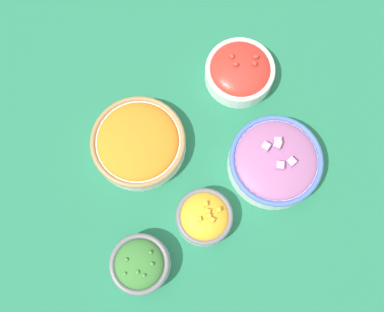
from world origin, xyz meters
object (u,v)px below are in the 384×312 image
object	(u,v)px
bowl_broccoli	(140,264)
bowl_red_onion	(275,162)
bowl_squash	(204,217)
bowl_carrots	(138,142)
bowl_cherry_tomatoes	(240,71)

from	to	relation	value
bowl_broccoli	bowl_red_onion	world-z (taller)	bowl_red_onion
bowl_red_onion	bowl_squash	bearing A→B (deg)	9.65
bowl_carrots	bowl_cherry_tomatoes	bearing A→B (deg)	-171.51
bowl_carrots	bowl_broccoli	bearing A→B (deg)	64.66
bowl_squash	bowl_cherry_tomatoes	bearing A→B (deg)	-132.21
bowl_squash	bowl_broccoli	bearing A→B (deg)	7.93
bowl_cherry_tomatoes	bowl_broccoli	bearing A→B (deg)	35.24
bowl_cherry_tomatoes	bowl_squash	size ratio (longest dim) A/B	1.33
bowl_red_onion	bowl_squash	xyz separation A→B (m)	(0.20, 0.03, -0.00)
bowl_cherry_tomatoes	bowl_squash	world-z (taller)	bowl_cherry_tomatoes
bowl_carrots	bowl_cherry_tomatoes	distance (m)	0.29
bowl_broccoli	bowl_cherry_tomatoes	world-z (taller)	same
bowl_broccoli	bowl_cherry_tomatoes	distance (m)	0.49
bowl_broccoli	bowl_carrots	distance (m)	0.27
bowl_squash	bowl_red_onion	bearing A→B (deg)	-170.35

